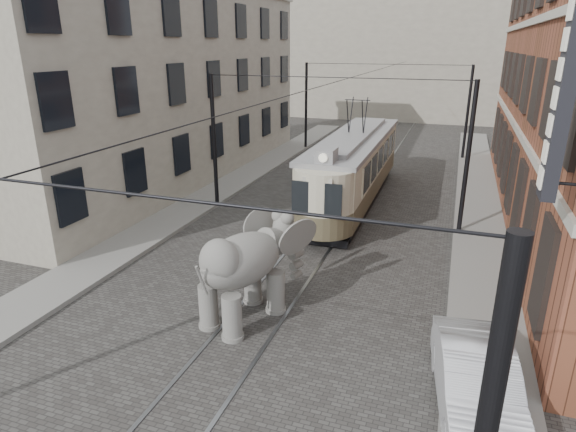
% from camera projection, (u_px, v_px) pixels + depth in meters
% --- Properties ---
extents(ground, '(120.00, 120.00, 0.00)m').
position_uv_depth(ground, '(287.00, 278.00, 15.84)').
color(ground, '#3F3D3A').
extents(tram_rails, '(1.54, 80.00, 0.02)m').
position_uv_depth(tram_rails, '(287.00, 278.00, 15.83)').
color(tram_rails, slate).
rests_on(tram_rails, ground).
extents(sidewalk_right, '(2.00, 60.00, 0.15)m').
position_uv_depth(sidewalk_right, '(484.00, 307.00, 13.95)').
color(sidewalk_right, slate).
rests_on(sidewalk_right, ground).
extents(sidewalk_left, '(2.00, 60.00, 0.15)m').
position_uv_depth(sidewalk_left, '(120.00, 250.00, 17.83)').
color(sidewalk_left, slate).
rests_on(sidewalk_left, ground).
extents(stucco_building, '(7.00, 24.00, 10.00)m').
position_uv_depth(stucco_building, '(158.00, 87.00, 26.48)').
color(stucco_building, gray).
rests_on(stucco_building, ground).
extents(distant_block, '(28.00, 10.00, 14.00)m').
position_uv_depth(distant_block, '(418.00, 46.00, 49.08)').
color(distant_block, gray).
rests_on(distant_block, ground).
extents(catenary, '(11.00, 30.20, 6.00)m').
position_uv_depth(catenary, '(324.00, 156.00, 19.34)').
color(catenary, black).
rests_on(catenary, ground).
extents(tram, '(2.61, 12.25, 4.85)m').
position_uv_depth(tram, '(355.00, 152.00, 22.80)').
color(tram, beige).
rests_on(tram, ground).
extents(elephant, '(3.81, 5.04, 2.74)m').
position_uv_depth(elephant, '(242.00, 274.00, 13.06)').
color(elephant, slate).
rests_on(elephant, ground).
extents(parked_car, '(2.05, 4.36, 1.38)m').
position_uv_depth(parked_car, '(476.00, 384.00, 9.88)').
color(parked_car, '#B1B1B6').
rests_on(parked_car, ground).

